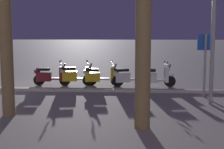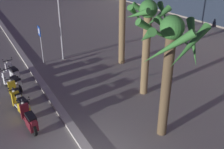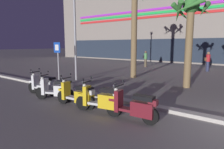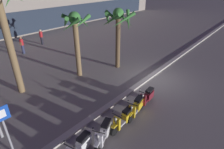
{
  "view_description": "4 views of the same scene",
  "coord_description": "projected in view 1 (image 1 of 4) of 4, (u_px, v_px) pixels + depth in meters",
  "views": [
    {
      "loc": [
        -6.79,
        14.13,
        2.47
      ],
      "look_at": [
        -6.15,
        3.86,
        1.18
      ],
      "focal_mm": 53.85,
      "sensor_mm": 36.0,
      "label": 1
    },
    {
      "loc": [
        6.11,
        -2.49,
        6.45
      ],
      "look_at": [
        -3.72,
        3.03,
        1.11
      ],
      "focal_mm": 41.27,
      "sensor_mm": 36.0,
      "label": 2
    },
    {
      "loc": [
        -0.06,
        -6.07,
        2.26
      ],
      "look_at": [
        -4.75,
        0.12,
        1.08
      ],
      "focal_mm": 31.52,
      "sensor_mm": 36.0,
      "label": 3
    },
    {
      "loc": [
        -10.89,
        -5.34,
        6.48
      ],
      "look_at": [
        -3.37,
        1.06,
        1.31
      ],
      "focal_mm": 29.37,
      "sensor_mm": 36.0,
      "label": 4
    }
  ],
  "objects": [
    {
      "name": "scooter_white_mid_rear",
      "position": [
        128.0,
        77.0,
        15.43
      ],
      "size": [
        1.68,
        0.84,
        1.17
      ],
      "color": "black",
      "rests_on": "ground"
    },
    {
      "name": "scooter_yellow_last_in_row",
      "position": [
        75.0,
        76.0,
        15.66
      ],
      "size": [
        1.75,
        0.66,
        1.17
      ],
      "color": "black",
      "rests_on": "ground"
    },
    {
      "name": "scooter_white_tail_end",
      "position": [
        154.0,
        77.0,
        15.15
      ],
      "size": [
        1.71,
        0.65,
        1.17
      ],
      "color": "black",
      "rests_on": "ground"
    },
    {
      "name": "scooter_yellow_gap_after_mid",
      "position": [
        99.0,
        76.0,
        15.62
      ],
      "size": [
        1.83,
        0.56,
        1.17
      ],
      "color": "black",
      "rests_on": "ground"
    },
    {
      "name": "scooter_maroon_second_in_line",
      "position": [
        49.0,
        76.0,
        15.68
      ],
      "size": [
        1.73,
        0.56,
        1.17
      ],
      "color": "black",
      "rests_on": "ground"
    },
    {
      "name": "crossing_sign",
      "position": [
        205.0,
        58.0,
        12.77
      ],
      "size": [
        0.6,
        0.13,
        2.4
      ],
      "color": "#939399",
      "rests_on": "ground"
    }
  ]
}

